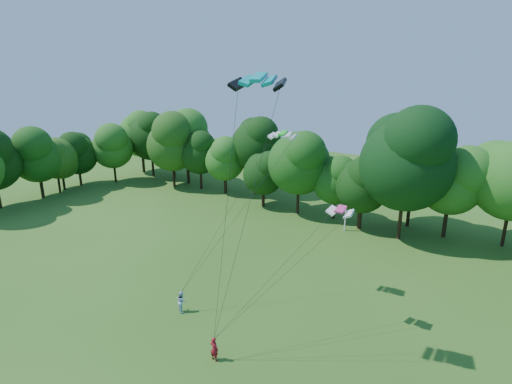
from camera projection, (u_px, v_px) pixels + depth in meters
The scene contains 10 objects.
ground at pixel (131, 371), 26.52m from camera, with size 160.00×160.00×0.00m, color #295417.
utility_pole at pixel (346, 202), 49.31m from camera, with size 1.43×0.48×7.32m.
kite_flyer_left at pixel (214, 349), 27.28m from camera, with size 0.66×0.43×1.80m, color maroon.
kite_flyer_right at pixel (182, 301), 33.00m from camera, with size 0.89×0.69×1.82m, color #ABCCED.
kite_teal at pixel (259, 77), 22.77m from camera, with size 3.47×2.26×0.60m.
kite_green at pixel (283, 133), 32.53m from camera, with size 2.45×1.40×0.37m.
kite_pink at pixel (341, 209), 29.04m from camera, with size 1.96×0.99×0.40m.
tree_back_west at pixel (172, 138), 67.91m from camera, with size 9.40×9.40×13.68m.
tree_back_center at pixel (407, 152), 44.98m from camera, with size 11.60×11.60×16.87m.
tree_flank_west at pixel (55, 153), 64.78m from camera, with size 7.41×7.41×10.77m.
Camera 1 is at (19.75, -12.94, 18.91)m, focal length 28.00 mm.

